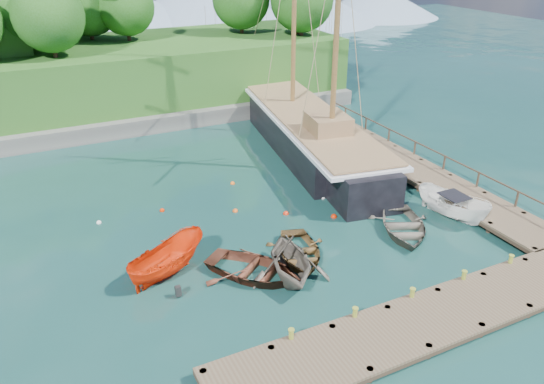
{
  "coord_description": "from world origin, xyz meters",
  "views": [
    {
      "loc": [
        -11.81,
        -19.29,
        14.98
      ],
      "look_at": [
        -0.17,
        4.41,
        2.0
      ],
      "focal_mm": 35.0,
      "sensor_mm": 36.0,
      "label": 1
    }
  ],
  "objects": [
    {
      "name": "bollard_4",
      "position": [
        8.0,
        -5.1,
        0.0
      ],
      "size": [
        0.26,
        0.26,
        0.45
      ],
      "primitive_type": "cylinder",
      "color": "olive",
      "rests_on": "ground"
    },
    {
      "name": "mooring_buoy_4",
      "position": [
        -5.41,
        8.65,
        0.0
      ],
      "size": [
        0.29,
        0.29,
        0.29
      ],
      "primitive_type": "sphere",
      "color": "red",
      "rests_on": "ground"
    },
    {
      "name": "mooring_buoy_2",
      "position": [
        1.06,
        5.04,
        0.0
      ],
      "size": [
        0.34,
        0.34,
        0.34
      ],
      "primitive_type": "sphere",
      "color": "red",
      "rests_on": "ground"
    },
    {
      "name": "bollard_1",
      "position": [
        -1.0,
        -5.1,
        0.0
      ],
      "size": [
        0.26,
        0.26,
        0.45
      ],
      "primitive_type": "cylinder",
      "color": "olive",
      "rests_on": "ground"
    },
    {
      "name": "mooring_buoy_6",
      "position": [
        -9.06,
        8.8,
        0.0
      ],
      "size": [
        0.28,
        0.28,
        0.28
      ],
      "primitive_type": "sphere",
      "color": "white",
      "rests_on": "ground"
    },
    {
      "name": "ground",
      "position": [
        0.0,
        0.0,
        0.0
      ],
      "size": [
        160.0,
        160.0,
        0.0
      ],
      "primitive_type": "plane",
      "color": "#11342F",
      "rests_on": "ground"
    },
    {
      "name": "mooring_buoy_3",
      "position": [
        4.09,
        5.89,
        0.0
      ],
      "size": [
        0.35,
        0.35,
        0.35
      ],
      "primitive_type": "sphere",
      "color": "white",
      "rests_on": "ground"
    },
    {
      "name": "motorboat_orange",
      "position": [
        -6.91,
        2.15,
        0.0
      ],
      "size": [
        4.9,
        3.67,
        1.79
      ],
      "primitive_type": "imported",
      "rotation": [
        0.0,
        0.0,
        2.05
      ],
      "color": "#EE3308",
      "rests_on": "ground"
    },
    {
      "name": "mooring_buoy_7",
      "position": [
        3.4,
        3.47,
        0.0
      ],
      "size": [
        0.36,
        0.36,
        0.36
      ],
      "primitive_type": "sphere",
      "color": "red",
      "rests_on": "ground"
    },
    {
      "name": "dock_near",
      "position": [
        2.0,
        -6.5,
        0.43
      ],
      "size": [
        20.0,
        3.2,
        1.1
      ],
      "color": "brown",
      "rests_on": "ground"
    },
    {
      "name": "bollard_3",
      "position": [
        5.0,
        -5.1,
        0.0
      ],
      "size": [
        0.26,
        0.26,
        0.45
      ],
      "primitive_type": "cylinder",
      "color": "olive",
      "rests_on": "ground"
    },
    {
      "name": "mooring_buoy_5",
      "position": [
        -0.18,
        10.31,
        0.0
      ],
      "size": [
        0.3,
        0.3,
        0.3
      ],
      "primitive_type": "sphere",
      "color": "orange",
      "rests_on": "ground"
    },
    {
      "name": "cabin_boat_white",
      "position": [
        9.52,
        0.43,
        0.0
      ],
      "size": [
        2.84,
        4.91,
        1.78
      ],
      "primitive_type": "imported",
      "rotation": [
        0.0,
        0.0,
        0.25
      ],
      "color": "white",
      "rests_on": "ground"
    },
    {
      "name": "distant_ridge",
      "position": [
        4.3,
        70.0,
        4.35
      ],
      "size": [
        117.0,
        40.0,
        10.0
      ],
      "color": "#728CA5",
      "rests_on": "ground"
    },
    {
      "name": "rowboat_1",
      "position": [
        -1.75,
        -0.75,
        0.0
      ],
      "size": [
        4.83,
        5.26,
        2.34
      ],
      "primitive_type": "imported",
      "rotation": [
        0.0,
        0.0,
        -0.26
      ],
      "color": "#5A5449",
      "rests_on": "ground"
    },
    {
      "name": "schooner",
      "position": [
        7.33,
        13.23,
        1.17
      ],
      "size": [
        8.6,
        28.36,
        21.05
      ],
      "rotation": [
        0.0,
        0.0,
        -0.17
      ],
      "color": "black",
      "rests_on": "ground"
    },
    {
      "name": "bollard_2",
      "position": [
        2.0,
        -5.1,
        0.0
      ],
      "size": [
        0.26,
        0.26,
        0.45
      ],
      "primitive_type": "cylinder",
      "color": "olive",
      "rests_on": "ground"
    },
    {
      "name": "dock_east",
      "position": [
        11.5,
        7.0,
        0.43
      ],
      "size": [
        3.2,
        24.0,
        1.1
      ],
      "color": "brown",
      "rests_on": "ground"
    },
    {
      "name": "mooring_buoy_1",
      "position": [
        -1.51,
        6.66,
        0.0
      ],
      "size": [
        0.33,
        0.33,
        0.33
      ],
      "primitive_type": "sphere",
      "color": "#D14E14",
      "rests_on": "ground"
    },
    {
      "name": "bollard_0",
      "position": [
        -4.0,
        -5.1,
        0.0
      ],
      "size": [
        0.26,
        0.26,
        0.45
      ],
      "primitive_type": "cylinder",
      "color": "olive",
      "rests_on": "ground"
    },
    {
      "name": "mooring_buoy_0",
      "position": [
        -6.07,
        3.7,
        0.0
      ],
      "size": [
        0.32,
        0.32,
        0.32
      ],
      "primitive_type": "sphere",
      "color": "silver",
      "rests_on": "ground"
    },
    {
      "name": "rowboat_2",
      "position": [
        -0.5,
        0.58,
        0.0
      ],
      "size": [
        4.27,
        5.08,
        0.9
      ],
      "primitive_type": "imported",
      "rotation": [
        0.0,
        0.0,
        -0.31
      ],
      "color": "brown",
      "rests_on": "ground"
    },
    {
      "name": "rowboat_3",
      "position": [
        5.9,
        0.3,
        0.0
      ],
      "size": [
        5.23,
        5.86,
        1.0
      ],
      "primitive_type": "imported",
      "rotation": [
        0.0,
        0.0,
        -0.46
      ],
      "color": "#5D574C",
      "rests_on": "ground"
    },
    {
      "name": "rowboat_0",
      "position": [
        -3.24,
        0.15,
        0.0
      ],
      "size": [
        5.77,
        6.02,
        1.01
      ],
      "primitive_type": "imported",
      "rotation": [
        0.0,
        0.0,
        0.66
      ],
      "color": "brown",
      "rests_on": "ground"
    }
  ]
}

